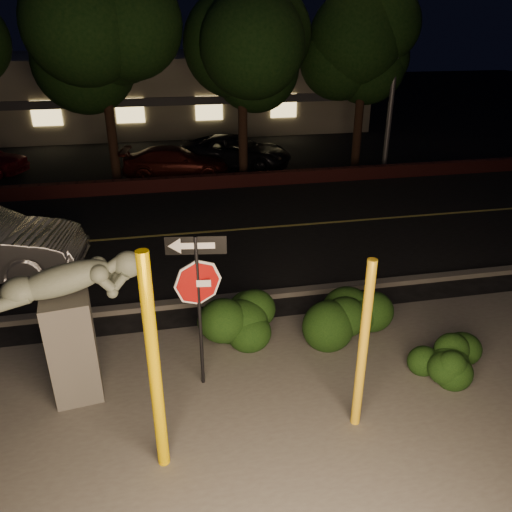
{
  "coord_description": "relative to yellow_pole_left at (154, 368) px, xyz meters",
  "views": [
    {
      "loc": [
        -0.96,
        -6.66,
        5.62
      ],
      "look_at": [
        0.76,
        1.75,
        1.6
      ],
      "focal_mm": 35.0,
      "sensor_mm": 36.0,
      "label": 1
    }
  ],
  "objects": [
    {
      "name": "ground",
      "position": [
        1.2,
        11.38,
        -1.64
      ],
      "size": [
        90.0,
        90.0,
        0.0
      ],
      "primitive_type": "plane",
      "color": "black",
      "rests_on": "ground"
    },
    {
      "name": "patio",
      "position": [
        1.2,
        0.38,
        -1.63
      ],
      "size": [
        14.0,
        6.0,
        0.02
      ],
      "primitive_type": "cube",
      "color": "#4C4944",
      "rests_on": "ground"
    },
    {
      "name": "road",
      "position": [
        1.2,
        8.38,
        -1.64
      ],
      "size": [
        80.0,
        8.0,
        0.01
      ],
      "primitive_type": "cube",
      "color": "black",
      "rests_on": "ground"
    },
    {
      "name": "lane_marking",
      "position": [
        1.2,
        8.38,
        -1.62
      ],
      "size": [
        80.0,
        0.12,
        0.0
      ],
      "primitive_type": "cube",
      "color": "#B5A748",
      "rests_on": "road"
    },
    {
      "name": "curb",
      "position": [
        1.2,
        4.28,
        -1.58
      ],
      "size": [
        80.0,
        0.25,
        0.12
      ],
      "primitive_type": "cube",
      "color": "#4C4944",
      "rests_on": "ground"
    },
    {
      "name": "brick_wall",
      "position": [
        1.2,
        12.68,
        -1.39
      ],
      "size": [
        40.0,
        0.35,
        0.5
      ],
      "primitive_type": "cube",
      "color": "#451716",
      "rests_on": "ground"
    },
    {
      "name": "parking_lot",
      "position": [
        1.2,
        18.38,
        -1.64
      ],
      "size": [
        40.0,
        12.0,
        0.01
      ],
      "primitive_type": "cube",
      "color": "black",
      "rests_on": "ground"
    },
    {
      "name": "building",
      "position": [
        1.2,
        26.36,
        0.36
      ],
      "size": [
        22.0,
        10.2,
        4.0
      ],
      "color": "#706B59",
      "rests_on": "ground"
    },
    {
      "name": "tree_far_b",
      "position": [
        -1.3,
        14.58,
        4.41
      ],
      "size": [
        5.2,
        5.2,
        8.41
      ],
      "color": "black",
      "rests_on": "ground"
    },
    {
      "name": "tree_far_c",
      "position": [
        3.7,
        14.18,
        4.02
      ],
      "size": [
        4.8,
        4.8,
        7.84
      ],
      "color": "black",
      "rests_on": "ground"
    },
    {
      "name": "tree_far_d",
      "position": [
        8.7,
        14.68,
        3.78
      ],
      "size": [
        4.4,
        4.4,
        7.42
      ],
      "color": "black",
      "rests_on": "ground"
    },
    {
      "name": "yellow_pole_left",
      "position": [
        0.0,
        0.0,
        0.0
      ],
      "size": [
        0.16,
        0.16,
        3.28
      ],
      "primitive_type": "cylinder",
      "color": "#FFCB00",
      "rests_on": "ground"
    },
    {
      "name": "yellow_pole_right",
      "position": [
        2.92,
        0.19,
        -0.24
      ],
      "size": [
        0.14,
        0.14,
        2.81
      ],
      "primitive_type": "cylinder",
      "color": "yellow",
      "rests_on": "ground"
    },
    {
      "name": "signpost",
      "position": [
        0.72,
        1.6,
        0.3
      ],
      "size": [
        0.92,
        0.18,
        2.73
      ],
      "rotation": [
        0.0,
        0.0,
        -0.15
      ],
      "color": "black",
      "rests_on": "ground"
    },
    {
      "name": "sculpture",
      "position": [
        -1.26,
        1.74,
        -0.12
      ],
      "size": [
        2.31,
        0.88,
        2.47
      ],
      "rotation": [
        0.0,
        0.0,
        0.13
      ],
      "color": "#4C4944",
      "rests_on": "ground"
    },
    {
      "name": "hedge_center",
      "position": [
        1.36,
        2.79,
        -1.13
      ],
      "size": [
        2.18,
        1.62,
        1.03
      ],
      "primitive_type": "ellipsoid",
      "rotation": [
        0.0,
        0.0,
        0.4
      ],
      "color": "black",
      "rests_on": "ground"
    },
    {
      "name": "hedge_right",
      "position": [
        3.66,
        2.5,
        -1.02
      ],
      "size": [
        2.12,
        1.54,
        1.25
      ],
      "primitive_type": "ellipsoid",
      "rotation": [
        0.0,
        0.0,
        0.3
      ],
      "color": "black",
      "rests_on": "ground"
    },
    {
      "name": "hedge_far_right",
      "position": [
        4.87,
        0.93,
        -1.18
      ],
      "size": [
        1.36,
        0.89,
        0.92
      ],
      "primitive_type": "ellipsoid",
      "rotation": [
        0.0,
        0.0,
        -0.05
      ],
      "color": "black",
      "rests_on": "ground"
    },
    {
      "name": "streetlight",
      "position": [
        9.52,
        13.97,
        4.64
      ],
      "size": [
        1.56,
        0.6,
        10.55
      ],
      "rotation": [
        0.0,
        0.0,
        0.22
      ],
      "color": "#545359",
      "rests_on": "ground"
    },
    {
      "name": "parked_car_darkred",
      "position": [
        1.02,
        14.43,
        -1.04
      ],
      "size": [
        4.33,
        2.22,
        1.2
      ],
      "primitive_type": "imported",
      "rotation": [
        0.0,
        0.0,
        1.44
      ],
      "color": "#3A0F0B",
      "rests_on": "ground"
    },
    {
      "name": "parked_car_dark",
      "position": [
        3.62,
        15.53,
        -0.99
      ],
      "size": [
        5.17,
        4.02,
        1.31
      ],
      "primitive_type": "imported",
      "rotation": [
        0.0,
        0.0,
        1.11
      ],
      "color": "black",
      "rests_on": "ground"
    }
  ]
}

